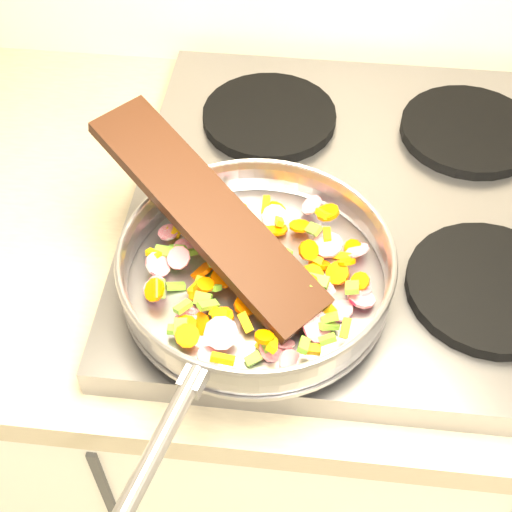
# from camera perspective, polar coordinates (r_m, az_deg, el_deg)

# --- Properties ---
(cooktop) EXTENTS (0.60, 0.60, 0.04)m
(cooktop) POSITION_cam_1_polar(r_m,az_deg,el_deg) (0.95, 8.68, 3.82)
(cooktop) COLOR #939399
(cooktop) RESTS_ON counter_top
(grate_fl) EXTENTS (0.19, 0.19, 0.02)m
(grate_fl) POSITION_cam_1_polar(r_m,az_deg,el_deg) (0.83, -0.83, -0.86)
(grate_fl) COLOR black
(grate_fl) RESTS_ON cooktop
(grate_fr) EXTENTS (0.19, 0.19, 0.02)m
(grate_fr) POSITION_cam_1_polar(r_m,az_deg,el_deg) (0.85, 18.16, -2.42)
(grate_fr) COLOR black
(grate_fr) RESTS_ON cooktop
(grate_bl) EXTENTS (0.19, 0.19, 0.02)m
(grate_bl) POSITION_cam_1_polar(r_m,az_deg,el_deg) (1.03, 1.07, 11.09)
(grate_bl) COLOR black
(grate_bl) RESTS_ON cooktop
(grate_br) EXTENTS (0.19, 0.19, 0.02)m
(grate_br) POSITION_cam_1_polar(r_m,az_deg,el_deg) (1.05, 16.67, 9.59)
(grate_br) COLOR black
(grate_br) RESTS_ON cooktop
(saute_pan) EXTENTS (0.34, 0.50, 0.06)m
(saute_pan) POSITION_cam_1_polar(r_m,az_deg,el_deg) (0.78, -0.07, -0.99)
(saute_pan) COLOR #9E9EA5
(saute_pan) RESTS_ON grate_fl
(vegetable_heap) EXTENTS (0.27, 0.26, 0.05)m
(vegetable_heap) POSITION_cam_1_polar(r_m,az_deg,el_deg) (0.79, 0.27, -1.72)
(vegetable_heap) COLOR #F35E00
(vegetable_heap) RESTS_ON saute_pan
(wooden_spatula) EXTENTS (0.29, 0.26, 0.11)m
(wooden_spatula) POSITION_cam_1_polar(r_m,az_deg,el_deg) (0.78, -3.94, 3.52)
(wooden_spatula) COLOR black
(wooden_spatula) RESTS_ON saute_pan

